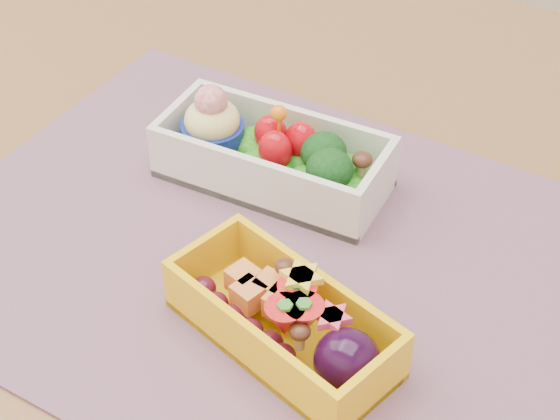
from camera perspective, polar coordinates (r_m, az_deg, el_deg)
The scene contains 4 objects.
table at distance 0.69m, azimuth 1.87°, elevation -7.87°, with size 1.20×0.80×0.75m.
placemat at distance 0.60m, azimuth -0.85°, elevation -2.82°, with size 0.45×0.35×0.00m, color #835A69.
bento_white at distance 0.65m, azimuth -0.52°, elevation 3.48°, with size 0.17×0.08×0.07m.
bento_yellow at distance 0.53m, azimuth 0.42°, elevation -7.07°, with size 0.16×0.10×0.05m.
Camera 1 is at (0.20, -0.41, 1.17)m, focal length 57.23 mm.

